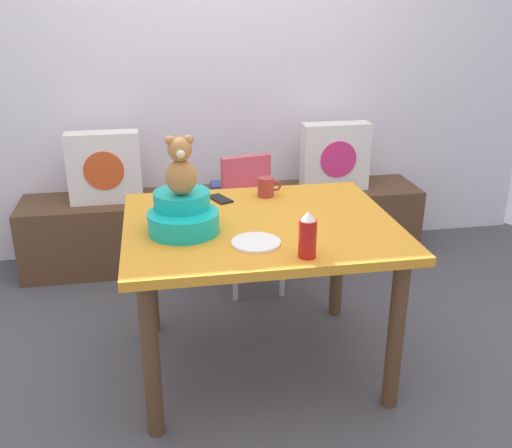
# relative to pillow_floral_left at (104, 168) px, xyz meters

# --- Properties ---
(ground_plane) EXTENTS (8.00, 8.00, 0.00)m
(ground_plane) POSITION_rel_pillow_floral_left_xyz_m (0.75, -1.22, -0.68)
(ground_plane) COLOR #4C4C51
(back_wall) EXTENTS (4.40, 0.10, 2.60)m
(back_wall) POSITION_rel_pillow_floral_left_xyz_m (0.75, 0.29, 0.62)
(back_wall) COLOR silver
(back_wall) RESTS_ON ground_plane
(window_bench) EXTENTS (2.60, 0.44, 0.46)m
(window_bench) POSITION_rel_pillow_floral_left_xyz_m (0.75, 0.02, -0.45)
(window_bench) COLOR brown
(window_bench) RESTS_ON ground_plane
(pillow_floral_left) EXTENTS (0.44, 0.15, 0.44)m
(pillow_floral_left) POSITION_rel_pillow_floral_left_xyz_m (0.00, 0.00, 0.00)
(pillow_floral_left) COLOR white
(pillow_floral_left) RESTS_ON window_bench
(pillow_floral_right) EXTENTS (0.44, 0.15, 0.44)m
(pillow_floral_right) POSITION_rel_pillow_floral_left_xyz_m (1.48, 0.00, 0.00)
(pillow_floral_right) COLOR white
(pillow_floral_right) RESTS_ON window_bench
(book_stack) EXTENTS (0.20, 0.14, 0.07)m
(book_stack) POSITION_rel_pillow_floral_left_xyz_m (0.76, 0.02, -0.18)
(book_stack) COLOR #394883
(book_stack) RESTS_ON window_bench
(dining_table) EXTENTS (1.19, 0.98, 0.74)m
(dining_table) POSITION_rel_pillow_floral_left_xyz_m (0.75, -1.22, -0.04)
(dining_table) COLOR orange
(dining_table) RESTS_ON ground_plane
(highchair) EXTENTS (0.38, 0.50, 0.79)m
(highchair) POSITION_rel_pillow_floral_left_xyz_m (0.86, -0.42, -0.16)
(highchair) COLOR #D84C59
(highchair) RESTS_ON ground_plane
(infant_seat_teal) EXTENTS (0.30, 0.33, 0.16)m
(infant_seat_teal) POSITION_rel_pillow_floral_left_xyz_m (0.41, -1.26, 0.13)
(infant_seat_teal) COLOR #13B1A5
(infant_seat_teal) RESTS_ON dining_table
(teddy_bear) EXTENTS (0.13, 0.12, 0.25)m
(teddy_bear) POSITION_rel_pillow_floral_left_xyz_m (0.41, -1.26, 0.34)
(teddy_bear) COLOR #AE763E
(teddy_bear) RESTS_ON infant_seat_teal
(ketchup_bottle) EXTENTS (0.07, 0.07, 0.18)m
(ketchup_bottle) POSITION_rel_pillow_floral_left_xyz_m (0.86, -1.61, 0.15)
(ketchup_bottle) COLOR red
(ketchup_bottle) RESTS_ON dining_table
(coffee_mug) EXTENTS (0.12, 0.08, 0.09)m
(coffee_mug) POSITION_rel_pillow_floral_left_xyz_m (0.84, -0.88, 0.11)
(coffee_mug) COLOR #9E332D
(coffee_mug) RESTS_ON dining_table
(dinner_plate_near) EXTENTS (0.20, 0.20, 0.01)m
(dinner_plate_near) POSITION_rel_pillow_floral_left_xyz_m (0.69, -1.46, 0.07)
(dinner_plate_near) COLOR white
(dinner_plate_near) RESTS_ON dining_table
(cell_phone) EXTENTS (0.12, 0.16, 0.01)m
(cell_phone) POSITION_rel_pillow_floral_left_xyz_m (0.61, -0.89, 0.06)
(cell_phone) COLOR black
(cell_phone) RESTS_ON dining_table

